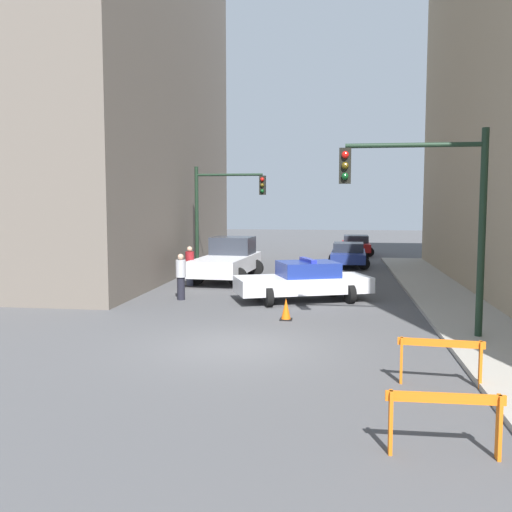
{
  "coord_description": "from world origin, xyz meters",
  "views": [
    {
      "loc": [
        2.33,
        -13.41,
        3.49
      ],
      "look_at": [
        -0.68,
        7.58,
        1.5
      ],
      "focal_mm": 40.0,
      "sensor_mm": 36.0,
      "label": 1
    }
  ],
  "objects_px": {
    "parked_car_near": "(348,254)",
    "traffic_cone": "(286,309)",
    "white_truck": "(228,260)",
    "pedestrian_crossing": "(181,276)",
    "traffic_light_near": "(434,201)",
    "pedestrian_corner": "(190,265)",
    "parked_car_mid": "(356,245)",
    "barrier_mid": "(441,354)",
    "traffic_light_far": "(219,204)",
    "police_car": "(304,281)",
    "barrier_front": "(445,413)"
  },
  "relations": [
    {
      "from": "parked_car_near",
      "to": "traffic_cone",
      "type": "relative_size",
      "value": 6.63
    },
    {
      "from": "parked_car_near",
      "to": "pedestrian_crossing",
      "type": "relative_size",
      "value": 2.62
    },
    {
      "from": "police_car",
      "to": "pedestrian_crossing",
      "type": "xyz_separation_m",
      "value": [
        -4.39,
        -0.36,
        0.14
      ]
    },
    {
      "from": "pedestrian_crossing",
      "to": "pedestrian_corner",
      "type": "relative_size",
      "value": 1.0
    },
    {
      "from": "white_truck",
      "to": "pedestrian_crossing",
      "type": "bearing_deg",
      "value": -92.73
    },
    {
      "from": "parked_car_near",
      "to": "white_truck",
      "type": "bearing_deg",
      "value": -129.78
    },
    {
      "from": "traffic_cone",
      "to": "parked_car_mid",
      "type": "bearing_deg",
      "value": 82.95
    },
    {
      "from": "white_truck",
      "to": "traffic_light_near",
      "type": "bearing_deg",
      "value": -50.54
    },
    {
      "from": "white_truck",
      "to": "pedestrian_corner",
      "type": "height_order",
      "value": "white_truck"
    },
    {
      "from": "traffic_light_near",
      "to": "barrier_mid",
      "type": "distance_m",
      "value": 4.83
    },
    {
      "from": "white_truck",
      "to": "barrier_mid",
      "type": "relative_size",
      "value": 3.46
    },
    {
      "from": "pedestrian_corner",
      "to": "traffic_light_far",
      "type": "bearing_deg",
      "value": 145.06
    },
    {
      "from": "parked_car_near",
      "to": "pedestrian_corner",
      "type": "height_order",
      "value": "pedestrian_corner"
    },
    {
      "from": "traffic_light_far",
      "to": "barrier_mid",
      "type": "bearing_deg",
      "value": -64.3
    },
    {
      "from": "traffic_light_near",
      "to": "parked_car_mid",
      "type": "xyz_separation_m",
      "value": [
        -1.18,
        23.73,
        -2.86
      ]
    },
    {
      "from": "traffic_cone",
      "to": "barrier_front",
      "type": "bearing_deg",
      "value": -71.39
    },
    {
      "from": "white_truck",
      "to": "parked_car_near",
      "type": "height_order",
      "value": "white_truck"
    },
    {
      "from": "police_car",
      "to": "traffic_light_near",
      "type": "bearing_deg",
      "value": -166.86
    },
    {
      "from": "white_truck",
      "to": "pedestrian_corner",
      "type": "xyz_separation_m",
      "value": [
        -1.25,
        -2.04,
        -0.04
      ]
    },
    {
      "from": "pedestrian_crossing",
      "to": "barrier_mid",
      "type": "height_order",
      "value": "pedestrian_crossing"
    },
    {
      "from": "parked_car_near",
      "to": "barrier_front",
      "type": "xyz_separation_m",
      "value": [
        0.88,
        -23.52,
        -0.06
      ]
    },
    {
      "from": "traffic_light_far",
      "to": "police_car",
      "type": "bearing_deg",
      "value": -56.49
    },
    {
      "from": "parked_car_near",
      "to": "pedestrian_crossing",
      "type": "xyz_separation_m",
      "value": [
        -6.15,
        -11.67,
        0.19
      ]
    },
    {
      "from": "parked_car_near",
      "to": "pedestrian_corner",
      "type": "bearing_deg",
      "value": -127.56
    },
    {
      "from": "barrier_front",
      "to": "traffic_light_far",
      "type": "bearing_deg",
      "value": 110.58
    },
    {
      "from": "traffic_light_far",
      "to": "barrier_front",
      "type": "bearing_deg",
      "value": -69.42
    },
    {
      "from": "police_car",
      "to": "traffic_cone",
      "type": "distance_m",
      "value": 3.41
    },
    {
      "from": "police_car",
      "to": "barrier_mid",
      "type": "relative_size",
      "value": 3.16
    },
    {
      "from": "parked_car_mid",
      "to": "traffic_cone",
      "type": "bearing_deg",
      "value": -97.23
    },
    {
      "from": "traffic_light_near",
      "to": "barrier_mid",
      "type": "xyz_separation_m",
      "value": [
        -0.42,
        -3.83,
        -2.91
      ]
    },
    {
      "from": "traffic_light_near",
      "to": "barrier_front",
      "type": "height_order",
      "value": "traffic_light_near"
    },
    {
      "from": "parked_car_mid",
      "to": "pedestrian_corner",
      "type": "bearing_deg",
      "value": -115.61
    },
    {
      "from": "parked_car_near",
      "to": "traffic_light_far",
      "type": "bearing_deg",
      "value": -142.24
    },
    {
      "from": "traffic_light_near",
      "to": "barrier_front",
      "type": "relative_size",
      "value": 3.25
    },
    {
      "from": "pedestrian_corner",
      "to": "traffic_light_near",
      "type": "bearing_deg",
      "value": 18.4
    },
    {
      "from": "police_car",
      "to": "barrier_front",
      "type": "distance_m",
      "value": 12.49
    },
    {
      "from": "traffic_cone",
      "to": "pedestrian_corner",
      "type": "bearing_deg",
      "value": 125.77
    },
    {
      "from": "traffic_light_near",
      "to": "police_car",
      "type": "relative_size",
      "value": 1.03
    },
    {
      "from": "traffic_light_near",
      "to": "pedestrian_corner",
      "type": "relative_size",
      "value": 3.13
    },
    {
      "from": "parked_car_near",
      "to": "traffic_cone",
      "type": "bearing_deg",
      "value": -96.45
    },
    {
      "from": "traffic_light_far",
      "to": "white_truck",
      "type": "distance_m",
      "value": 3.09
    },
    {
      "from": "traffic_light_near",
      "to": "pedestrian_crossing",
      "type": "relative_size",
      "value": 3.13
    },
    {
      "from": "white_truck",
      "to": "pedestrian_crossing",
      "type": "distance_m",
      "value": 5.51
    },
    {
      "from": "traffic_light_near",
      "to": "barrier_mid",
      "type": "bearing_deg",
      "value": -96.3
    },
    {
      "from": "pedestrian_crossing",
      "to": "white_truck",
      "type": "bearing_deg",
      "value": -101.13
    },
    {
      "from": "parked_car_mid",
      "to": "pedestrian_crossing",
      "type": "height_order",
      "value": "pedestrian_crossing"
    },
    {
      "from": "white_truck",
      "to": "pedestrian_corner",
      "type": "distance_m",
      "value": 2.39
    },
    {
      "from": "parked_car_mid",
      "to": "barrier_mid",
      "type": "height_order",
      "value": "parked_car_mid"
    },
    {
      "from": "white_truck",
      "to": "pedestrian_crossing",
      "type": "height_order",
      "value": "white_truck"
    },
    {
      "from": "traffic_light_near",
      "to": "white_truck",
      "type": "xyz_separation_m",
      "value": [
        -7.27,
        10.33,
        -2.62
      ]
    }
  ]
}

